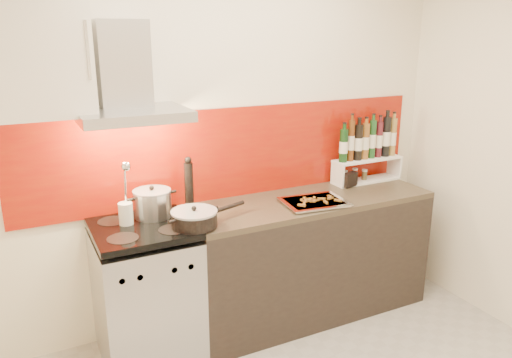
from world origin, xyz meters
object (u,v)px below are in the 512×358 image
saute_pan (195,218)px  baking_tray (314,202)px  range_stove (147,294)px  counter (307,256)px  pepper_mill (189,185)px  stock_pot (153,203)px

saute_pan → baking_tray: saute_pan is taller
range_stove → baking_tray: size_ratio=1.97×
saute_pan → counter: bearing=9.7°
counter → baking_tray: baking_tray is taller
pepper_mill → baking_tray: pepper_mill is taller
stock_pot → baking_tray: size_ratio=0.52×
counter → range_stove: bearing=-179.8°
counter → saute_pan: size_ratio=3.40×
counter → pepper_mill: 1.07m
counter → pepper_mill: size_ratio=4.84×
pepper_mill → saute_pan: bearing=-102.6°
counter → stock_pot: stock_pot is taller
range_stove → saute_pan: (0.29, -0.15, 0.52)m
range_stove → baking_tray: (1.16, -0.11, 0.47)m
counter → stock_pot: size_ratio=7.49×
pepper_mill → baking_tray: (0.81, -0.24, -0.16)m
baking_tray → stock_pot: bearing=167.6°
saute_pan → baking_tray: 0.88m
pepper_mill → baking_tray: 0.86m
range_stove → stock_pot: 0.58m
stock_pot → pepper_mill: (0.25, 0.01, 0.08)m
range_stove → counter: (1.20, 0.00, 0.01)m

